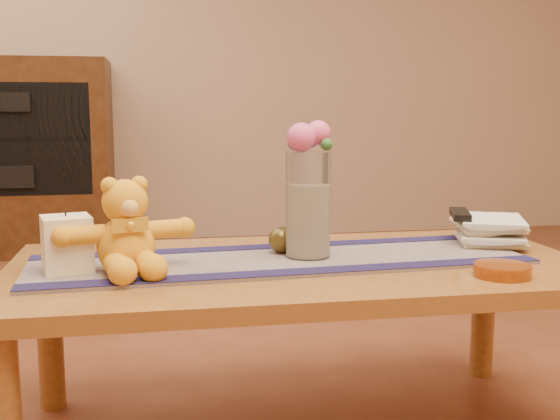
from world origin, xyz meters
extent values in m
plane|color=tan|center=(0.00, 2.75, 1.35)|extent=(5.50, 0.00, 5.50)
cube|color=brown|center=(0.00, 0.00, 0.43)|extent=(1.40, 0.70, 0.04)
cylinder|color=brown|center=(-0.64, 0.29, 0.21)|extent=(0.07, 0.07, 0.41)
cylinder|color=brown|center=(0.64, 0.29, 0.21)|extent=(0.07, 0.07, 0.41)
cube|color=#181D45|center=(-0.04, 0.01, 0.45)|extent=(1.22, 0.42, 0.01)
cube|color=#18143C|center=(-0.04, -0.13, 0.46)|extent=(1.20, 0.13, 0.00)
cube|color=#18143C|center=(-0.05, 0.16, 0.46)|extent=(1.20, 0.13, 0.00)
cube|color=beige|center=(-0.54, -0.03, 0.52)|extent=(0.13, 0.13, 0.12)
cylinder|color=black|center=(-0.54, -0.03, 0.59)|extent=(0.00, 0.00, 0.01)
cylinder|color=silver|center=(0.02, 0.02, 0.59)|extent=(0.11, 0.11, 0.26)
cylinder|color=beige|center=(0.02, 0.02, 0.55)|extent=(0.09, 0.09, 0.18)
sphere|color=#E85295|center=(0.00, 0.01, 0.75)|extent=(0.07, 0.07, 0.07)
sphere|color=#E85295|center=(0.05, 0.03, 0.76)|extent=(0.06, 0.06, 0.06)
sphere|color=#4D56A7|center=(0.03, 0.06, 0.75)|extent=(0.04, 0.04, 0.04)
sphere|color=#4D56A7|center=(-0.01, 0.04, 0.74)|extent=(0.04, 0.04, 0.04)
sphere|color=#33662D|center=(0.06, 0.00, 0.74)|extent=(0.03, 0.03, 0.03)
sphere|color=#4C4119|center=(-0.03, 0.08, 0.49)|extent=(0.08, 0.08, 0.07)
imported|color=beige|center=(0.48, 0.14, 0.46)|extent=(0.22, 0.26, 0.02)
imported|color=beige|center=(0.48, 0.14, 0.48)|extent=(0.24, 0.27, 0.02)
imported|color=beige|center=(0.47, 0.15, 0.50)|extent=(0.21, 0.26, 0.02)
imported|color=beige|center=(0.48, 0.14, 0.52)|extent=(0.24, 0.27, 0.02)
cube|color=black|center=(0.48, 0.13, 0.54)|extent=(0.10, 0.17, 0.02)
cylinder|color=#BF5914|center=(0.41, -0.22, 0.46)|extent=(0.16, 0.16, 0.03)
cube|color=black|center=(-1.20, 2.48, 0.55)|extent=(1.20, 0.50, 1.10)
camera|label=1|loc=(-0.34, -1.58, 0.82)|focal=43.44mm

